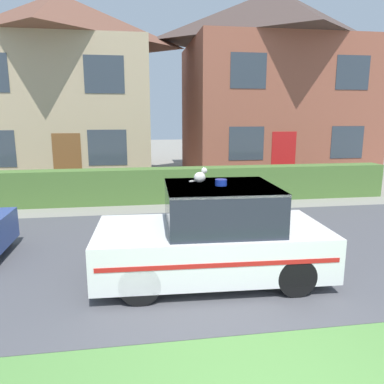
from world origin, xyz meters
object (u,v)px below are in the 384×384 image
(house_left, at_px, (64,88))
(house_right, at_px, (273,83))
(police_car, at_px, (214,236))
(cat, at_px, (201,176))

(house_left, xyz_separation_m, house_right, (9.36, -0.02, 0.29))
(house_right, bearing_deg, house_left, 179.89)
(police_car, relative_size, house_right, 0.47)
(cat, distance_m, house_left, 12.38)
(house_left, bearing_deg, police_car, -69.74)
(police_car, distance_m, house_right, 12.91)
(cat, bearing_deg, house_right, 48.85)
(police_car, bearing_deg, house_right, -112.24)
(police_car, xyz_separation_m, cat, (-0.27, -0.23, 1.06))
(house_left, bearing_deg, house_right, -0.11)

